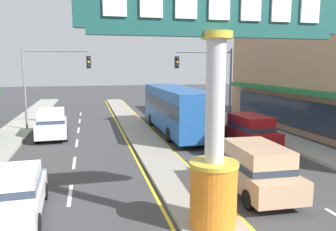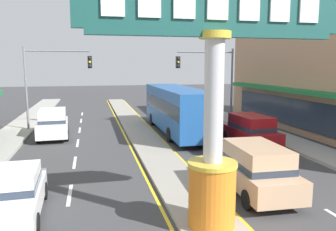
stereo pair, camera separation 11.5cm
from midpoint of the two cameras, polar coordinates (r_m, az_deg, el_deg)
median_strip at (r=22.19m, az=-3.85°, el=-3.93°), size 1.95×52.00×0.14m
sidewalk_right at (r=23.39m, az=18.70°, el=-3.67°), size 2.34×60.00×0.18m
lane_markings at (r=20.90m, az=-3.25°, el=-4.89°), size 8.69×52.00×0.01m
district_sign at (r=9.56m, az=8.11°, el=1.04°), size 7.59×1.45×7.04m
traffic_light_left_side at (r=26.38m, az=-19.22°, el=6.74°), size 4.86×0.46×6.20m
traffic_light_right_side at (r=27.44m, az=7.59°, el=7.18°), size 4.86×0.46×6.20m
sedan_near_right_lane at (r=12.06m, az=-24.70°, el=-11.92°), size 1.96×4.36×1.53m
suv_far_right_lane at (r=23.96m, az=-18.85°, el=-1.22°), size 2.17×4.70×1.90m
bus_near_left_lane at (r=24.17m, az=1.56°, el=1.43°), size 2.61×11.21×3.26m
suv_mid_left_lane at (r=20.82m, az=13.93°, el=-2.42°), size 2.10×4.67×1.90m
suv_far_left_oncoming at (r=13.31m, az=14.81°, el=-8.61°), size 2.10×4.67×1.90m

